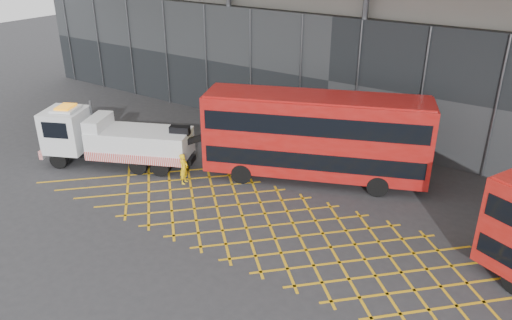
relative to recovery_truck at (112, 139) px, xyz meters
The scene contains 5 objects.
ground_plane 6.80m from the recovery_truck, ahead, with size 120.00×120.00×0.00m, color #2D2D2F.
road_markings 11.51m from the recovery_truck, ahead, with size 26.36×7.16×0.01m.
recovery_truck is the anchor object (origin of this frame).
bus_towed 11.86m from the recovery_truck, 24.40° to the left, with size 12.18×7.11×4.91m.
worker 5.15m from the recovery_truck, ahead, with size 0.63×0.41×1.73m, color yellow.
Camera 1 is at (15.55, -17.12, 12.76)m, focal length 35.00 mm.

